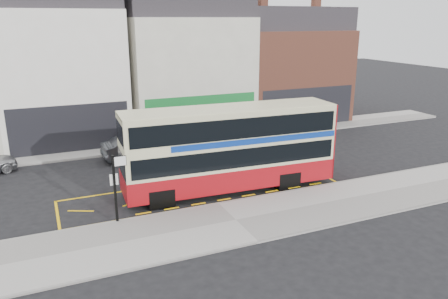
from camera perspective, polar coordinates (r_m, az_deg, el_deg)
name	(u,v)px	position (r m, az deg, el deg)	size (l,w,h in m)	color
ground	(216,203)	(20.93, -1.11, -6.99)	(120.00, 120.00, 0.00)	black
pavement	(236,221)	(18.99, 1.56, -9.35)	(40.00, 4.00, 0.15)	#A4A09B
kerb	(219,204)	(20.58, -0.71, -7.19)	(40.00, 0.15, 0.15)	gray
far_pavement	(156,143)	(30.79, -8.90, 0.80)	(50.00, 3.00, 0.15)	#A4A09B
road_markings	(204,191)	(22.30, -2.68, -5.46)	(14.00, 3.40, 0.01)	yellow
terrace_left	(60,65)	(32.93, -20.59, 10.29)	(8.00, 8.01, 11.80)	white
terrace_green_shop	(184,64)	(34.61, -5.29, 11.11)	(9.00, 8.01, 11.30)	silver
terrace_right	(284,65)	(38.41, 7.82, 10.83)	(9.00, 8.01, 10.30)	#A05540
double_decker_bus	(231,147)	(21.79, 0.87, 0.28)	(10.82, 2.98, 4.28)	beige
bus_stop_post	(116,182)	(18.72, -13.94, -4.11)	(0.73, 0.13, 2.94)	black
car_grey	(141,146)	(27.71, -10.84, 0.40)	(1.63, 4.68, 1.54)	#393C40
car_white	(293,125)	(33.39, 8.96, 3.13)	(1.91, 4.70, 1.36)	silver
street_tree_right	(238,90)	(33.72, 1.83, 7.75)	(2.15, 2.15, 4.65)	#2F2114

